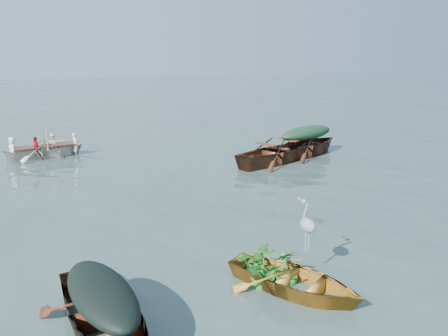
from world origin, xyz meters
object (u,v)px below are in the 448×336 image
object	(u,v)px
dark_covered_boat	(105,335)
heron	(308,233)
rowed_boat	(46,158)
yellow_dinghy	(293,291)
open_wooden_boat	(277,163)
green_tarp_boat	(306,156)

from	to	relation	value
dark_covered_boat	heron	world-z (taller)	heron
rowed_boat	heron	bearing A→B (deg)	-170.56
yellow_dinghy	rowed_boat	distance (m)	12.59
yellow_dinghy	rowed_boat	size ratio (longest dim) A/B	0.74
dark_covered_boat	open_wooden_boat	bearing A→B (deg)	37.66
yellow_dinghy	open_wooden_boat	world-z (taller)	open_wooden_boat
yellow_dinghy	green_tarp_boat	bearing A→B (deg)	25.14
dark_covered_boat	rowed_boat	bearing A→B (deg)	82.59
green_tarp_boat	open_wooden_boat	bearing A→B (deg)	90.00
yellow_dinghy	heron	world-z (taller)	heron
heron	open_wooden_boat	bearing A→B (deg)	33.37
green_tarp_boat	heron	distance (m)	9.82
yellow_dinghy	dark_covered_boat	xyz separation A→B (m)	(-3.08, -0.05, 0.00)
dark_covered_boat	open_wooden_boat	xyz separation A→B (m)	(7.05, 8.08, 0.00)
open_wooden_boat	heron	world-z (taller)	heron
dark_covered_boat	green_tarp_boat	world-z (taller)	green_tarp_boat
rowed_boat	yellow_dinghy	bearing A→B (deg)	-172.97
heron	yellow_dinghy	bearing A→B (deg)	-174.81
green_tarp_boat	rowed_boat	size ratio (longest dim) A/B	1.29
open_wooden_boat	dark_covered_boat	bearing A→B (deg)	117.62
green_tarp_boat	yellow_dinghy	bearing A→B (deg)	126.00
rowed_boat	heron	size ratio (longest dim) A/B	4.32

